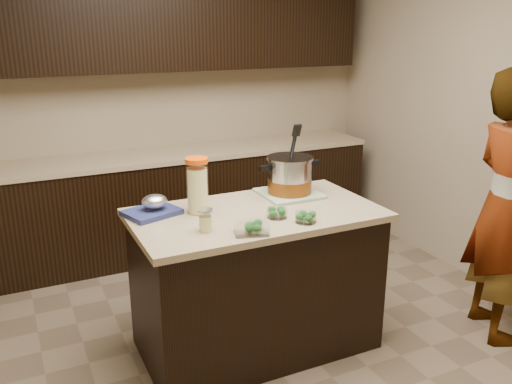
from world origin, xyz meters
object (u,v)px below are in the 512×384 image
(person, at_px, (506,208))
(stock_pot, at_px, (290,177))
(lemonade_pitcher, at_px, (197,188))
(island, at_px, (256,280))

(person, bearing_deg, stock_pot, 79.83)
(stock_pot, bearing_deg, person, -28.87)
(lemonade_pitcher, height_order, person, person)
(island, distance_m, person, 1.62)
(island, height_order, person, person)
(stock_pot, distance_m, person, 1.36)
(stock_pot, distance_m, lemonade_pitcher, 0.65)
(island, distance_m, stock_pot, 0.68)
(lemonade_pitcher, bearing_deg, person, -19.54)
(island, xyz_separation_m, stock_pot, (0.33, 0.19, 0.57))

